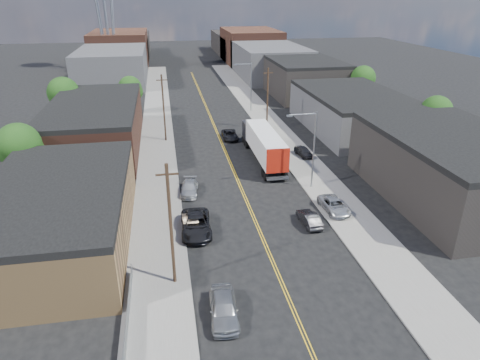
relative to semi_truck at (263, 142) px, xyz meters
name	(u,v)px	position (x,y,z in m)	size (l,w,h in m)	color
ground	(209,113)	(-4.50, 24.89, -2.42)	(260.00, 260.00, 0.00)	black
centerline	(220,138)	(-4.50, 9.89, -2.42)	(0.32, 120.00, 0.01)	gold
sidewalk_left	(157,141)	(-14.00, 9.89, -2.35)	(5.00, 140.00, 0.15)	slate
sidewalk_right	(279,134)	(5.00, 9.89, -2.35)	(5.00, 140.00, 0.15)	slate
warehouse_tan	(58,214)	(-22.50, -17.11, 0.38)	(12.00, 22.00, 5.60)	olive
warehouse_brown	(95,125)	(-22.50, 8.89, 0.88)	(12.00, 26.00, 6.60)	#45251B
industrial_right_a	(453,167)	(17.49, -15.11, 1.13)	(14.00, 22.00, 7.10)	black
industrial_right_b	(353,111)	(17.50, 10.89, 0.63)	(14.00, 24.00, 6.10)	#343437
industrial_right_c	(303,77)	(17.50, 36.89, 1.38)	(14.00, 22.00, 7.60)	black
skyline_left_a	(113,65)	(-24.50, 59.89, 1.58)	(16.00, 30.00, 8.00)	#343437
skyline_right_a	(269,61)	(15.50, 59.89, 1.58)	(16.00, 30.00, 8.00)	#343437
skyline_left_b	(120,49)	(-24.50, 84.89, 2.58)	(16.00, 26.00, 10.00)	#45251B
skyline_right_b	(251,46)	(15.50, 84.89, 2.58)	(16.00, 26.00, 10.00)	#45251B
skyline_left_c	(125,46)	(-24.50, 104.89, 1.08)	(16.00, 40.00, 7.00)	black
skyline_right_c	(239,44)	(15.50, 104.89, 1.08)	(16.00, 40.00, 7.00)	black
streetlight_near	(311,144)	(3.10, -10.11, 2.91)	(3.39, 0.25, 9.00)	gray
streetlight_far	(249,83)	(3.10, 24.89, 2.91)	(3.39, 0.25, 9.00)	gray
utility_pole_left_near	(171,225)	(-12.70, -25.11, 2.72)	(1.60, 0.26, 10.00)	black
utility_pole_left_far	(164,108)	(-12.70, 9.89, 2.72)	(1.60, 0.26, 10.00)	black
utility_pole_right	(267,99)	(3.70, 12.89, 2.72)	(1.60, 0.26, 10.00)	black
chainlink_fence	(125,344)	(-16.00, -31.61, -1.76)	(0.05, 16.00, 1.22)	slate
tree_left_near	(20,148)	(-28.44, -5.11, 2.76)	(4.85, 4.76, 7.91)	black
tree_left_mid	(64,95)	(-28.44, 19.89, 3.06)	(5.10, 5.04, 8.37)	black
tree_left_far	(130,89)	(-18.44, 26.89, 2.14)	(4.35, 4.20, 6.97)	black
tree_right_near	(436,113)	(25.56, 0.89, 2.45)	(4.60, 4.48, 7.44)	black
tree_right_far	(363,80)	(25.56, 24.89, 2.76)	(4.85, 4.76, 7.91)	black
semi_truck	(263,142)	(0.00, 0.00, 0.00)	(2.78, 16.21, 4.25)	silver
car_left_a	(224,308)	(-9.50, -29.63, -1.60)	(1.93, 4.79, 1.63)	#96999B
car_left_b	(191,224)	(-10.90, -17.37, -1.74)	(1.45, 4.15, 1.37)	#7B6750
car_left_c	(196,224)	(-10.42, -17.74, -1.60)	(2.73, 5.92, 1.65)	black
car_left_d	(189,188)	(-10.47, -9.11, -1.78)	(1.79, 4.41, 1.28)	#AEB2B4
car_right_oncoming	(309,219)	(0.50, -18.20, -1.78)	(1.36, 3.90, 1.28)	black
car_right_lot_a	(334,205)	(3.84, -16.23, -1.63)	(2.13, 4.62, 1.28)	#B4B7B9
car_right_lot_c	(304,152)	(5.76, -0.28, -1.63)	(1.51, 3.74, 1.28)	black
car_ahead_truck	(230,135)	(-3.00, 9.19, -1.76)	(2.19, 4.75, 1.32)	black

